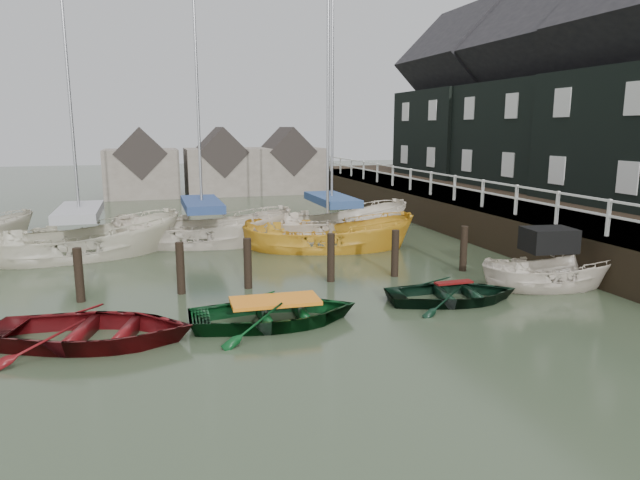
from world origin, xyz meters
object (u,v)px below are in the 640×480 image
object	(u,v)px
sailboat_a	(83,255)
sailboat_d	(332,235)
motorboat	(550,284)
rowboat_green	(275,324)
sailboat_b	(203,243)
sailboat_c	(328,248)
rowboat_red	(93,343)
rowboat_dkgreen	(453,302)

from	to	relation	value
sailboat_a	sailboat_d	world-z (taller)	sailboat_d
motorboat	sailboat_a	distance (m)	15.04
rowboat_green	sailboat_a	bearing A→B (deg)	31.70
sailboat_b	sailboat_c	bearing A→B (deg)	-104.61
rowboat_red	sailboat_b	size ratio (longest dim) A/B	0.33
rowboat_red	motorboat	xyz separation A→B (m)	(11.77, 0.75, 0.11)
rowboat_red	rowboat_green	bearing A→B (deg)	-73.05
sailboat_c	sailboat_b	bearing A→B (deg)	78.36
sailboat_a	sailboat_c	xyz separation A→B (m)	(8.45, -1.23, -0.05)
rowboat_red	motorboat	distance (m)	11.79
sailboat_b	sailboat_d	bearing A→B (deg)	-78.03
rowboat_green	sailboat_d	world-z (taller)	sailboat_d
rowboat_dkgreen	motorboat	xyz separation A→B (m)	(3.22, 0.36, 0.11)
rowboat_green	motorboat	size ratio (longest dim) A/B	0.90
motorboat	rowboat_green	bearing A→B (deg)	102.56
rowboat_red	rowboat_green	world-z (taller)	rowboat_red
rowboat_red	motorboat	world-z (taller)	motorboat
sailboat_a	sailboat_d	xyz separation A→B (m)	(9.30, 0.91, 0.00)
sailboat_b	sailboat_c	size ratio (longest dim) A/B	1.16
sailboat_b	sailboat_d	size ratio (longest dim) A/B	1.00
rowboat_dkgreen	sailboat_d	xyz separation A→B (m)	(-0.25, 9.19, 0.06)
rowboat_dkgreen	sailboat_b	xyz separation A→B (m)	(-5.38, 9.19, 0.06)
motorboat	sailboat_c	bearing A→B (deg)	40.59
rowboat_red	sailboat_a	distance (m)	8.74
sailboat_a	sailboat_b	bearing A→B (deg)	-89.69
sailboat_d	rowboat_green	bearing A→B (deg)	152.57
sailboat_d	sailboat_b	bearing A→B (deg)	87.60
rowboat_dkgreen	sailboat_b	world-z (taller)	sailboat_b
sailboat_b	sailboat_d	distance (m)	5.13
rowboat_dkgreen	sailboat_d	bearing A→B (deg)	10.28
rowboat_green	rowboat_dkgreen	world-z (taller)	rowboat_green
rowboat_dkgreen	rowboat_green	bearing A→B (deg)	102.52
sailboat_c	sailboat_d	world-z (taller)	sailboat_d
sailboat_b	sailboat_c	world-z (taller)	sailboat_b
sailboat_c	rowboat_green	bearing A→B (deg)	169.01
rowboat_red	sailboat_d	world-z (taller)	sailboat_d
rowboat_red	sailboat_c	bearing A→B (deg)	-29.16
rowboat_green	rowboat_red	bearing A→B (deg)	93.36
sailboat_a	sailboat_b	size ratio (longest dim) A/B	0.96
motorboat	rowboat_red	bearing A→B (deg)	101.35
rowboat_red	sailboat_d	bearing A→B (deg)	-25.07
rowboat_green	sailboat_b	size ratio (longest dim) A/B	0.30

